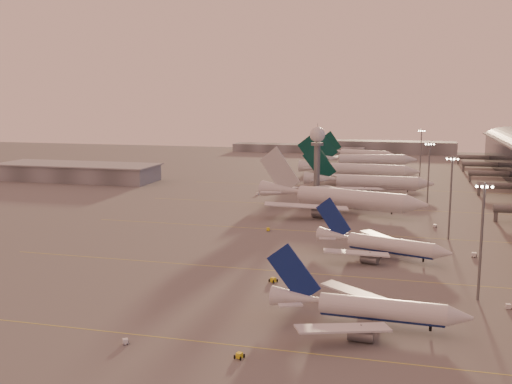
# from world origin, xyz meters

# --- Properties ---
(ground) EXTENTS (700.00, 700.00, 0.00)m
(ground) POSITION_xyz_m (0.00, 0.00, 0.00)
(ground) COLOR #5B5858
(ground) RESTS_ON ground
(taxiway_markings) EXTENTS (180.00, 185.25, 0.02)m
(taxiway_markings) POSITION_xyz_m (30.00, 56.00, 0.01)
(taxiway_markings) COLOR gold
(taxiway_markings) RESTS_ON ground
(hangar) EXTENTS (82.00, 27.00, 8.50)m
(hangar) POSITION_xyz_m (-120.00, 140.00, 4.32)
(hangar) COLOR slate
(hangar) RESTS_ON ground
(radar_tower) EXTENTS (6.40, 6.40, 31.10)m
(radar_tower) POSITION_xyz_m (5.00, 120.00, 20.95)
(radar_tower) COLOR slate
(radar_tower) RESTS_ON ground
(mast_a) EXTENTS (3.60, 0.56, 25.00)m
(mast_a) POSITION_xyz_m (58.00, 0.00, 13.74)
(mast_a) COLOR slate
(mast_a) RESTS_ON ground
(mast_b) EXTENTS (3.60, 0.56, 25.00)m
(mast_b) POSITION_xyz_m (55.00, 55.00, 13.74)
(mast_b) COLOR slate
(mast_b) RESTS_ON ground
(mast_c) EXTENTS (3.60, 0.56, 25.00)m
(mast_c) POSITION_xyz_m (50.00, 110.00, 13.74)
(mast_c) COLOR slate
(mast_c) RESTS_ON ground
(mast_d) EXTENTS (3.60, 0.56, 25.00)m
(mast_d) POSITION_xyz_m (48.00, 200.00, 13.74)
(mast_d) COLOR slate
(mast_d) RESTS_ON ground
(distant_horizon) EXTENTS (165.00, 37.50, 9.00)m
(distant_horizon) POSITION_xyz_m (2.62, 325.14, 3.89)
(distant_horizon) COLOR slate
(distant_horizon) RESTS_ON ground
(narrowbody_near) EXTENTS (37.97, 30.28, 14.83)m
(narrowbody_near) POSITION_xyz_m (36.58, -20.71, 3.00)
(narrowbody_near) COLOR silver
(narrowbody_near) RESTS_ON ground
(narrowbody_mid) EXTENTS (36.67, 28.79, 14.83)m
(narrowbody_mid) POSITION_xyz_m (36.56, 28.96, 3.00)
(narrowbody_mid) COLOR silver
(narrowbody_mid) RESTS_ON ground
(widebody_white) EXTENTS (64.47, 50.96, 23.27)m
(widebody_white) POSITION_xyz_m (18.61, 88.24, 4.03)
(widebody_white) COLOR silver
(widebody_white) RESTS_ON ground
(greentail_a) EXTENTS (57.38, 46.38, 20.86)m
(greentail_a) POSITION_xyz_m (25.38, 136.00, 3.68)
(greentail_a) COLOR silver
(greentail_a) RESTS_ON ground
(greentail_b) EXTENTS (62.01, 49.96, 22.51)m
(greentail_b) POSITION_xyz_m (17.54, 175.26, 3.98)
(greentail_b) COLOR silver
(greentail_b) RESTS_ON ground
(greentail_c) EXTENTS (61.50, 49.08, 22.74)m
(greentail_c) POSITION_xyz_m (16.80, 223.73, 4.02)
(greentail_c) COLOR silver
(greentail_c) RESTS_ON ground
(greentail_d) EXTENTS (50.49, 40.15, 18.95)m
(greentail_d) POSITION_xyz_m (9.65, 270.96, 3.35)
(greentail_d) COLOR silver
(greentail_d) RESTS_ON ground
(gsv_truck_a) EXTENTS (5.06, 4.01, 1.96)m
(gsv_truck_a) POSITION_xyz_m (-2.90, -39.11, 1.00)
(gsv_truck_a) COLOR silver
(gsv_truck_a) RESTS_ON ground
(gsv_tug_near) EXTENTS (2.64, 3.51, 0.89)m
(gsv_tug_near) POSITION_xyz_m (17.41, -39.79, 0.46)
(gsv_tug_near) COLOR yellow
(gsv_tug_near) RESTS_ON ground
(gsv_catering_a) EXTENTS (4.94, 2.62, 3.91)m
(gsv_catering_a) POSITION_xyz_m (63.59, -3.98, 1.96)
(gsv_catering_a) COLOR silver
(gsv_catering_a) RESTS_ON ground
(gsv_tug_mid) EXTENTS (4.14, 3.62, 1.01)m
(gsv_tug_mid) POSITION_xyz_m (13.68, 0.98, 0.52)
(gsv_tug_mid) COLOR yellow
(gsv_tug_mid) RESTS_ON ground
(gsv_truck_b) EXTENTS (6.54, 3.40, 2.51)m
(gsv_truck_b) POSITION_xyz_m (60.94, 35.48, 1.28)
(gsv_truck_b) COLOR silver
(gsv_truck_b) RESTS_ON ground
(gsv_truck_c) EXTENTS (5.44, 3.35, 2.07)m
(gsv_truck_c) POSITION_xyz_m (0.59, 52.31, 1.06)
(gsv_truck_c) COLOR yellow
(gsv_truck_c) RESTS_ON ground
(gsv_catering_b) EXTENTS (4.90, 3.62, 3.68)m
(gsv_catering_b) POSITION_xyz_m (51.77, 71.10, 1.84)
(gsv_catering_b) COLOR silver
(gsv_catering_b) RESTS_ON ground
(gsv_tug_far) EXTENTS (3.48, 4.34, 1.08)m
(gsv_tug_far) POSITION_xyz_m (11.17, 95.92, 0.56)
(gsv_tug_far) COLOR silver
(gsv_tug_far) RESTS_ON ground
(gsv_truck_d) EXTENTS (3.81, 6.00, 2.28)m
(gsv_truck_d) POSITION_xyz_m (-20.18, 118.60, 1.16)
(gsv_truck_d) COLOR silver
(gsv_truck_d) RESTS_ON ground
(gsv_tug_hangar) EXTENTS (4.25, 3.60, 1.04)m
(gsv_tug_hangar) POSITION_xyz_m (45.29, 158.25, 0.54)
(gsv_tug_hangar) COLOR yellow
(gsv_tug_hangar) RESTS_ON ground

